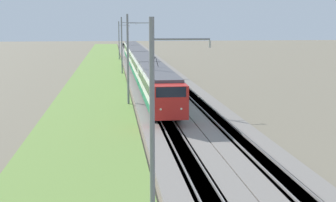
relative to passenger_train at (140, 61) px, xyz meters
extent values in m
cube|color=gray|center=(-13.02, 0.00, -2.19)|extent=(240.00, 4.40, 0.30)
cube|color=gray|center=(-13.02, -4.47, -2.19)|extent=(240.00, 4.40, 0.30)
cube|color=#4C4238|center=(-13.02, 0.00, -2.19)|extent=(240.00, 1.57, 0.30)
cube|color=gray|center=(-13.02, 0.53, -1.97)|extent=(240.00, 0.07, 0.15)
cube|color=gray|center=(-13.02, -0.53, -1.97)|extent=(240.00, 0.07, 0.15)
cube|color=#4C4238|center=(-13.02, -4.47, -2.19)|extent=(240.00, 1.57, 0.30)
cube|color=gray|center=(-13.02, -3.94, -1.97)|extent=(240.00, 0.07, 0.15)
cube|color=gray|center=(-13.02, -5.01, -1.97)|extent=(240.00, 0.07, 0.15)
cube|color=olive|center=(-13.02, 6.68, -2.28)|extent=(240.00, 8.41, 0.12)
cube|color=red|center=(-38.93, 0.00, -0.01)|extent=(2.01, 2.82, 2.67)
cube|color=black|center=(-39.23, 0.00, 0.89)|extent=(1.45, 2.35, 0.80)
sphere|color=#F2EAC6|center=(-39.88, 0.81, -0.44)|extent=(0.20, 0.20, 0.20)
sphere|color=#F2EAC6|center=(-39.88, -0.81, -0.44)|extent=(0.20, 0.20, 0.20)
cube|color=#196B47|center=(-29.23, 0.00, -0.97)|extent=(17.38, 2.94, 0.75)
cube|color=silver|center=(-29.23, 0.00, 0.37)|extent=(17.38, 2.94, 1.92)
cube|color=black|center=(-29.23, 0.00, 0.52)|extent=(15.99, 2.96, 0.81)
cube|color=#515156|center=(-29.23, 0.00, 1.45)|extent=(17.38, 2.71, 0.25)
cube|color=black|center=(-29.23, 0.00, -1.62)|extent=(16.51, 2.50, 0.55)
cylinder|color=black|center=(-36.12, 0.53, -1.46)|extent=(0.86, 0.12, 0.86)
cylinder|color=black|center=(-36.12, -0.53, -1.46)|extent=(0.86, 0.12, 0.86)
cube|color=#196B47|center=(-10.25, 0.00, -0.97)|extent=(19.39, 2.94, 0.75)
cube|color=silver|center=(-10.25, 0.00, 0.37)|extent=(19.39, 2.94, 1.92)
cube|color=black|center=(-10.25, 0.00, 0.52)|extent=(17.84, 2.96, 0.81)
cube|color=#515156|center=(-10.25, 0.00, 1.45)|extent=(19.39, 2.71, 0.25)
cube|color=black|center=(-10.25, 0.00, -1.62)|extent=(18.42, 2.50, 0.55)
cube|color=#196B47|center=(9.74, 0.00, -0.97)|extent=(19.39, 2.94, 0.75)
cube|color=silver|center=(9.74, 0.00, 0.37)|extent=(19.39, 2.94, 1.92)
cube|color=black|center=(9.74, 0.00, 0.52)|extent=(17.84, 2.96, 0.81)
cube|color=#515156|center=(9.74, 0.00, 1.45)|extent=(19.39, 2.71, 0.25)
cube|color=black|center=(9.74, 0.00, -1.62)|extent=(18.42, 2.50, 0.55)
cube|color=#196B47|center=(29.73, 0.00, -0.97)|extent=(19.39, 2.94, 0.75)
cube|color=silver|center=(29.73, 0.00, 0.37)|extent=(19.39, 2.94, 1.92)
cube|color=black|center=(29.73, 0.00, 0.52)|extent=(17.84, 2.96, 0.81)
cube|color=#515156|center=(29.73, 0.00, 1.45)|extent=(19.39, 2.71, 0.25)
cube|color=black|center=(29.73, 0.00, -1.62)|extent=(18.42, 2.50, 0.55)
cylinder|color=black|center=(-26.63, 0.17, 2.13)|extent=(0.06, 0.33, 1.08)
cylinder|color=black|center=(-26.63, -0.17, 2.13)|extent=(0.06, 0.33, 1.08)
cube|color=black|center=(-36.12, 0.00, -2.34)|extent=(0.10, 0.10, 0.00)
cylinder|color=slate|center=(-56.33, 2.86, 2.06)|extent=(0.22, 0.22, 8.80)
cylinder|color=slate|center=(-56.33, 1.66, 5.56)|extent=(0.08, 2.40, 0.08)
cylinder|color=#B2ADA8|center=(-56.33, 0.46, 5.36)|extent=(0.10, 0.10, 0.30)
cylinder|color=slate|center=(-26.97, 2.86, 2.35)|extent=(0.22, 0.22, 9.38)
cylinder|color=slate|center=(-26.97, 1.66, 6.14)|extent=(0.08, 2.40, 0.08)
cylinder|color=#B2ADA8|center=(-26.97, 0.46, 5.94)|extent=(0.10, 0.10, 0.30)
cylinder|color=slate|center=(2.38, 2.86, 2.33)|extent=(0.22, 0.22, 9.35)
cylinder|color=slate|center=(2.38, 1.66, 6.11)|extent=(0.08, 2.40, 0.08)
cylinder|color=#B2ADA8|center=(2.38, 0.46, 5.91)|extent=(0.10, 0.10, 0.30)
cylinder|color=slate|center=(31.74, 2.86, 2.01)|extent=(0.22, 0.22, 8.71)
cylinder|color=slate|center=(31.74, 1.66, 5.46)|extent=(0.08, 2.40, 0.08)
cylinder|color=#B2ADA8|center=(31.74, 0.46, 5.26)|extent=(0.10, 0.10, 0.30)
camera|label=1|loc=(-75.32, 4.46, 6.27)|focal=50.00mm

